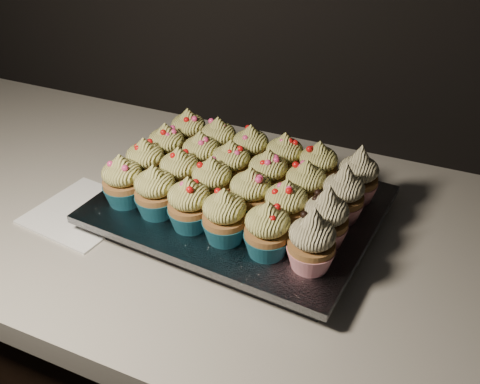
{
  "coord_description": "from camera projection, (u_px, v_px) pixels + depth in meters",
  "views": [
    {
      "loc": [
        0.42,
        1.08,
        1.4
      ],
      "look_at": [
        0.14,
        1.7,
        0.95
      ],
      "focal_mm": 40.0,
      "sensor_mm": 36.0,
      "label": 1
    }
  ],
  "objects": [
    {
      "name": "cabinet",
      "position": [
        182.0,
        380.0,
        1.15
      ],
      "size": [
        2.4,
        0.6,
        0.86
      ],
      "primitive_type": "cube",
      "color": "black",
      "rests_on": "ground"
    },
    {
      "name": "worktop",
      "position": [
        166.0,
        209.0,
        0.9
      ],
      "size": [
        2.44,
        0.64,
        0.04
      ],
      "primitive_type": "cube",
      "color": "beige",
      "rests_on": "cabinet"
    },
    {
      "name": "napkin",
      "position": [
        84.0,
        212.0,
        0.86
      ],
      "size": [
        0.17,
        0.17,
        0.0
      ],
      "primitive_type": "cube",
      "rotation": [
        0.0,
        0.0,
        -0.12
      ],
      "color": "white",
      "rests_on": "worktop"
    },
    {
      "name": "baking_tray",
      "position": [
        240.0,
        213.0,
        0.84
      ],
      "size": [
        0.4,
        0.32,
        0.02
      ],
      "primitive_type": "cube",
      "rotation": [
        0.0,
        0.0,
        -0.08
      ],
      "color": "black",
      "rests_on": "worktop"
    },
    {
      "name": "foil_lining",
      "position": [
        240.0,
        204.0,
        0.83
      ],
      "size": [
        0.44,
        0.35,
        0.01
      ],
      "primitive_type": "cube",
      "rotation": [
        0.0,
        0.0,
        -0.08
      ],
      "color": "silver",
      "rests_on": "baking_tray"
    },
    {
      "name": "cupcake_0",
      "position": [
        123.0,
        181.0,
        0.8
      ],
      "size": [
        0.06,
        0.06,
        0.08
      ],
      "color": "#185D72",
      "rests_on": "foil_lining"
    },
    {
      "name": "cupcake_1",
      "position": [
        155.0,
        192.0,
        0.78
      ],
      "size": [
        0.06,
        0.06,
        0.08
      ],
      "color": "#185D72",
      "rests_on": "foil_lining"
    },
    {
      "name": "cupcake_2",
      "position": [
        189.0,
        205.0,
        0.75
      ],
      "size": [
        0.06,
        0.06,
        0.08
      ],
      "color": "#185D72",
      "rests_on": "foil_lining"
    },
    {
      "name": "cupcake_3",
      "position": [
        225.0,
        217.0,
        0.73
      ],
      "size": [
        0.06,
        0.06,
        0.08
      ],
      "color": "#185D72",
      "rests_on": "foil_lining"
    },
    {
      "name": "cupcake_4",
      "position": [
        267.0,
        231.0,
        0.7
      ],
      "size": [
        0.06,
        0.06,
        0.08
      ],
      "color": "#185D72",
      "rests_on": "foil_lining"
    },
    {
      "name": "cupcake_5",
      "position": [
        312.0,
        242.0,
        0.68
      ],
      "size": [
        0.06,
        0.06,
        0.1
      ],
      "color": "red",
      "rests_on": "foil_lining"
    },
    {
      "name": "cupcake_6",
      "position": [
        146.0,
        164.0,
        0.85
      ],
      "size": [
        0.06,
        0.06,
        0.08
      ],
      "color": "#185D72",
      "rests_on": "foil_lining"
    },
    {
      "name": "cupcake_7",
      "position": [
        180.0,
        173.0,
        0.82
      ],
      "size": [
        0.06,
        0.06,
        0.08
      ],
      "color": "#185D72",
      "rests_on": "foil_lining"
    },
    {
      "name": "cupcake_8",
      "position": [
        212.0,
        183.0,
        0.8
      ],
      "size": [
        0.06,
        0.06,
        0.08
      ],
      "color": "#185D72",
      "rests_on": "foil_lining"
    },
    {
      "name": "cupcake_9",
      "position": [
        250.0,
        195.0,
        0.77
      ],
      "size": [
        0.06,
        0.06,
        0.08
      ],
      "color": "#185D72",
      "rests_on": "foil_lining"
    },
    {
      "name": "cupcake_10",
      "position": [
        286.0,
        207.0,
        0.75
      ],
      "size": [
        0.06,
        0.06,
        0.08
      ],
      "color": "#185D72",
      "rests_on": "foil_lining"
    },
    {
      "name": "cupcake_11",
      "position": [
        326.0,
        218.0,
        0.72
      ],
      "size": [
        0.06,
        0.06,
        0.1
      ],
      "color": "red",
      "rests_on": "foil_lining"
    },
    {
      "name": "cupcake_12",
      "position": [
        167.0,
        148.0,
        0.89
      ],
      "size": [
        0.06,
        0.06,
        0.08
      ],
      "color": "#185D72",
      "rests_on": "foil_lining"
    },
    {
      "name": "cupcake_13",
      "position": [
        201.0,
        157.0,
        0.87
      ],
      "size": [
        0.06,
        0.06,
        0.08
      ],
      "color": "#185D72",
      "rests_on": "foil_lining"
    },
    {
      "name": "cupcake_14",
      "position": [
        231.0,
        166.0,
        0.84
      ],
      "size": [
        0.06,
        0.06,
        0.08
      ],
      "color": "#185D72",
      "rests_on": "foil_lining"
    },
    {
      "name": "cupcake_15",
      "position": [
        268.0,
        175.0,
        0.82
      ],
      "size": [
        0.06,
        0.06,
        0.08
      ],
      "color": "#185D72",
      "rests_on": "foil_lining"
    },
    {
      "name": "cupcake_16",
      "position": [
        305.0,
        187.0,
        0.79
      ],
      "size": [
        0.06,
        0.06,
        0.08
      ],
      "color": "#185D72",
      "rests_on": "foil_lining"
    },
    {
      "name": "cupcake_17",
      "position": [
        343.0,
        195.0,
        0.77
      ],
      "size": [
        0.06,
        0.06,
        0.1
      ],
      "color": "red",
      "rests_on": "foil_lining"
    },
    {
      "name": "cupcake_18",
      "position": [
        189.0,
        133.0,
        0.94
      ],
      "size": [
        0.06,
        0.06,
        0.08
      ],
      "color": "#185D72",
      "rests_on": "foil_lining"
    },
    {
      "name": "cupcake_19",
      "position": [
        218.0,
        142.0,
        0.91
      ],
      "size": [
        0.06,
        0.06,
        0.08
      ],
      "color": "#185D72",
      "rests_on": "foil_lining"
    },
    {
      "name": "cupcake_20",
      "position": [
        250.0,
        150.0,
        0.88
      ],
      "size": [
        0.06,
        0.06,
        0.08
      ],
      "color": "#185D72",
      "rests_on": "foil_lining"
    },
    {
      "name": "cupcake_21",
      "position": [
        284.0,
        158.0,
        0.86
      ],
      "size": [
        0.06,
        0.06,
        0.08
      ],
      "color": "#185D72",
      "rests_on": "foil_lining"
    },
    {
      "name": "cupcake_22",
      "position": [
        318.0,
        167.0,
        0.84
      ],
      "size": [
        0.06,
        0.06,
        0.08
      ],
      "color": "#185D72",
      "rests_on": "foil_lining"
    },
    {
      "name": "cupcake_23",
      "position": [
        358.0,
        177.0,
        0.81
      ],
      "size": [
        0.06,
        0.06,
        0.1
      ],
      "color": "red",
      "rests_on": "foil_lining"
    }
  ]
}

